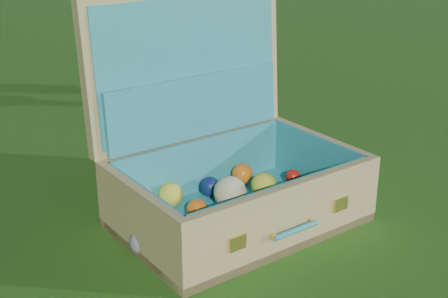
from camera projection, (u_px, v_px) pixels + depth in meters
ground at (245, 218)px, 1.90m from camera, size 60.00×60.00×0.00m
stray_ball at (143, 241)px, 1.69m from camera, size 0.07×0.07×0.07m
suitcase at (220, 157)px, 1.86m from camera, size 0.75×0.62×0.66m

